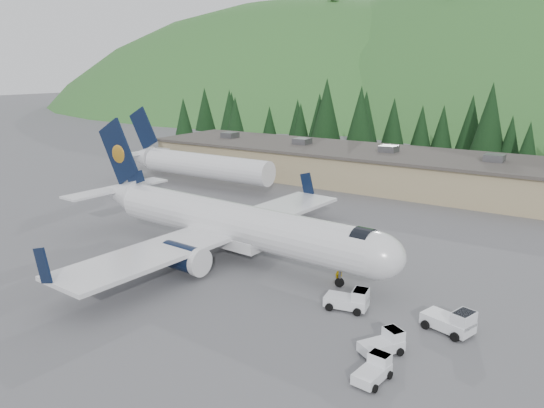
{
  "coord_description": "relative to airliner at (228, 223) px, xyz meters",
  "views": [
    {
      "loc": [
        28.56,
        -37.65,
        17.57
      ],
      "look_at": [
        0.0,
        6.0,
        4.0
      ],
      "focal_mm": 35.0,
      "sensor_mm": 36.0,
      "label": 1
    }
  ],
  "objects": [
    {
      "name": "baggage_tug_b",
      "position": [
        21.95,
        -3.67,
        -2.46
      ],
      "size": [
        3.72,
        2.79,
        1.8
      ],
      "rotation": [
        0.0,
        0.0,
        -0.29
      ],
      "color": "white",
      "rests_on": "ground"
    },
    {
      "name": "ground",
      "position": [
        1.08,
        -0.08,
        -3.26
      ],
      "size": [
        600.0,
        600.0,
        0.0
      ],
      "primitive_type": "plane",
      "color": "#59595F"
    },
    {
      "name": "second_airliner",
      "position": [
        -23.85,
        21.92,
        0.06
      ],
      "size": [
        27.5,
        11.0,
        10.05
      ],
      "color": "white",
      "rests_on": "ground"
    },
    {
      "name": "baggage_tug_d",
      "position": [
        19.1,
        -8.63,
        -2.6
      ],
      "size": [
        2.68,
        3.08,
        1.48
      ],
      "rotation": [
        0.0,
        0.0,
        1.01
      ],
      "color": "white",
      "rests_on": "ground"
    },
    {
      "name": "baggage_tug_c",
      "position": [
        19.71,
        -11.78,
        -2.64
      ],
      "size": [
        1.82,
        2.73,
        1.38
      ],
      "rotation": [
        0.0,
        0.0,
        1.45
      ],
      "color": "white",
      "rests_on": "ground"
    },
    {
      "name": "terminal_building",
      "position": [
        -3.93,
        37.92,
        -0.64
      ],
      "size": [
        71.0,
        17.0,
        6.1
      ],
      "color": "tan",
      "rests_on": "ground"
    },
    {
      "name": "tree_line",
      "position": [
        -1.91,
        61.79,
        3.96
      ],
      "size": [
        113.72,
        17.96,
        14.15
      ],
      "color": "black",
      "rests_on": "ground"
    },
    {
      "name": "ramp_worker",
      "position": [
        11.6,
        0.06,
        -2.39
      ],
      "size": [
        0.67,
        0.46,
        1.75
      ],
      "primitive_type": "imported",
      "rotation": [
        0.0,
        0.0,
        3.21
      ],
      "color": "#EEBA07",
      "rests_on": "ground"
    },
    {
      "name": "baggage_tug_a",
      "position": [
        14.65,
        -4.18,
        -2.51
      ],
      "size": [
        3.39,
        2.36,
        1.69
      ],
      "rotation": [
        0.0,
        0.0,
        0.18
      ],
      "color": "white",
      "rests_on": "ground"
    },
    {
      "name": "airliner",
      "position": [
        0.0,
        0.0,
        0.0
      ],
      "size": [
        36.91,
        34.64,
        12.25
      ],
      "rotation": [
        0.0,
        0.0,
        -0.07
      ],
      "color": "white",
      "rests_on": "ground"
    }
  ]
}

